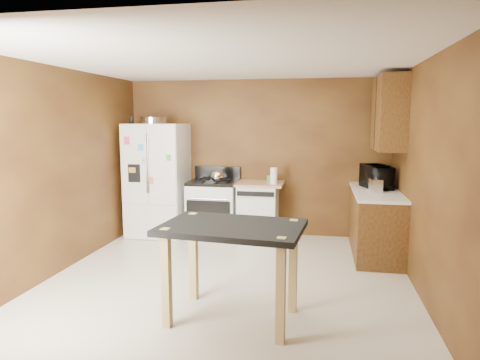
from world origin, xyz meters
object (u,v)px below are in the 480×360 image
(green_canister, at_px, (270,179))
(microwave, at_px, (376,178))
(paper_towel, at_px, (274,176))
(toaster, at_px, (376,185))
(island, at_px, (232,239))
(kettle, at_px, (217,176))
(dishwasher, at_px, (258,210))
(refrigerator, at_px, (158,180))
(pen_cup, at_px, (131,120))
(roasting_pan, at_px, (154,120))
(gas_range, at_px, (214,208))

(green_canister, bearing_deg, microwave, -11.03)
(paper_towel, distance_m, toaster, 1.52)
(toaster, xyz_separation_m, island, (-1.53, -2.22, -0.21))
(kettle, distance_m, dishwasher, 0.84)
(kettle, bearing_deg, island, -73.32)
(paper_towel, height_order, refrigerator, refrigerator)
(pen_cup, distance_m, island, 3.54)
(green_canister, xyz_separation_m, toaster, (1.51, -0.59, 0.04))
(paper_towel, bearing_deg, microwave, -6.99)
(kettle, bearing_deg, microwave, -2.49)
(toaster, height_order, dishwasher, toaster)
(kettle, bearing_deg, roasting_pan, 176.68)
(kettle, height_order, gas_range, gas_range)
(microwave, xyz_separation_m, gas_range, (-2.45, 0.26, -0.59))
(roasting_pan, distance_m, kettle, 1.34)
(toaster, distance_m, dishwasher, 1.87)
(paper_towel, distance_m, refrigerator, 1.89)
(pen_cup, xyz_separation_m, toaster, (3.69, -0.37, -0.87))
(kettle, relative_size, island, 0.14)
(refrigerator, distance_m, gas_range, 1.01)
(refrigerator, bearing_deg, kettle, -5.63)
(refrigerator, bearing_deg, green_canister, 3.18)
(paper_towel, bearing_deg, kettle, -174.78)
(paper_towel, xyz_separation_m, dishwasher, (-0.25, 0.11, -0.56))
(pen_cup, bearing_deg, kettle, 0.84)
(toaster, xyz_separation_m, microwave, (0.04, 0.29, 0.07))
(island, bearing_deg, dishwasher, 93.41)
(paper_towel, height_order, gas_range, paper_towel)
(green_canister, bearing_deg, island, -90.27)
(roasting_pan, distance_m, toaster, 3.48)
(kettle, relative_size, gas_range, 0.18)
(paper_towel, xyz_separation_m, toaster, (1.44, -0.47, -0.03))
(green_canister, relative_size, gas_range, 0.10)
(roasting_pan, bearing_deg, refrigerator, 65.64)
(pen_cup, bearing_deg, microwave, -1.26)
(island, bearing_deg, roasting_pan, 124.16)
(pen_cup, height_order, island, pen_cup)
(microwave, height_order, gas_range, microwave)
(dishwasher, bearing_deg, paper_towel, -22.67)
(gas_range, relative_size, island, 0.81)
(toaster, height_order, island, toaster)
(microwave, relative_size, island, 0.40)
(roasting_pan, relative_size, gas_range, 0.38)
(refrigerator, xyz_separation_m, dishwasher, (1.63, 0.09, -0.45))
(roasting_pan, xyz_separation_m, toaster, (3.34, -0.45, -0.87))
(roasting_pan, relative_size, kettle, 2.12)
(roasting_pan, height_order, microwave, roasting_pan)
(paper_towel, relative_size, microwave, 0.46)
(roasting_pan, height_order, green_canister, roasting_pan)
(roasting_pan, xyz_separation_m, gas_range, (0.93, 0.10, -1.39))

